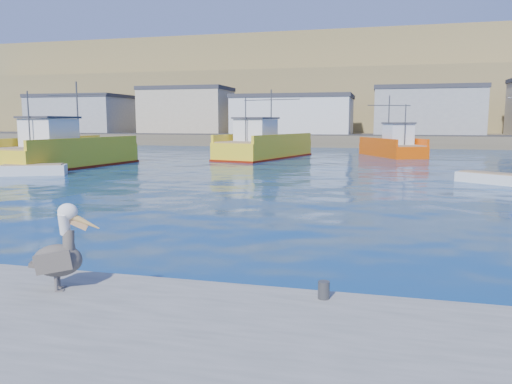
# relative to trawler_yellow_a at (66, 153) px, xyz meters

# --- Properties ---
(ground) EXTENTS (260.00, 260.00, 0.00)m
(ground) POSITION_rel_trawler_yellow_a_xyz_m (19.76, -22.02, -1.11)
(ground) COLOR #072853
(ground) RESTS_ON ground
(dock_bollards) EXTENTS (36.20, 0.20, 0.30)m
(dock_bollards) POSITION_rel_trawler_yellow_a_xyz_m (20.36, -25.42, -0.46)
(dock_bollards) COLOR #4C4C4C
(dock_bollards) RESTS_ON dock
(far_shore) EXTENTS (200.00, 81.00, 24.00)m
(far_shore) POSITION_rel_trawler_yellow_a_xyz_m (19.77, 87.19, 7.87)
(far_shore) COLOR brown
(far_shore) RESTS_ON ground
(trawler_yellow_a) EXTENTS (5.88, 13.05, 6.68)m
(trawler_yellow_a) POSITION_rel_trawler_yellow_a_xyz_m (0.00, 0.00, 0.00)
(trawler_yellow_a) COLOR yellow
(trawler_yellow_a) RESTS_ON ground
(trawler_yellow_b) EXTENTS (7.53, 13.54, 6.71)m
(trawler_yellow_b) POSITION_rel_trawler_yellow_a_xyz_m (12.46, 13.45, 0.01)
(trawler_yellow_b) COLOR yellow
(trawler_yellow_b) RESTS_ON ground
(boat_orange) EXTENTS (6.83, 9.54, 6.16)m
(boat_orange) POSITION_rel_trawler_yellow_a_xyz_m (24.63, 19.06, -0.05)
(boat_orange) COLOR #EE4E05
(boat_orange) RESTS_ON ground
(skiff_left) EXTENTS (4.29, 3.07, 0.89)m
(skiff_left) POSITION_rel_trawler_yellow_a_xyz_m (1.34, -5.49, -0.83)
(skiff_left) COLOR silver
(skiff_left) RESTS_ON ground
(skiff_mid) EXTENTS (3.55, 3.09, 0.76)m
(skiff_mid) POSITION_rel_trawler_yellow_a_xyz_m (29.57, -2.90, -0.87)
(skiff_mid) COLOR silver
(skiff_mid) RESTS_ON ground
(pelican) EXTENTS (1.23, 0.80, 1.55)m
(pelican) POSITION_rel_trawler_yellow_a_xyz_m (18.16, -26.09, 0.05)
(pelican) COLOR #595451
(pelican) RESTS_ON dock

